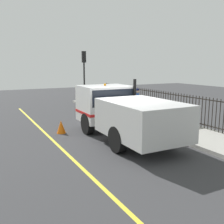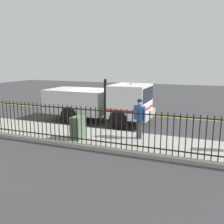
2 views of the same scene
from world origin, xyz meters
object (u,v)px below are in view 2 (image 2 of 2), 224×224
(worker_standing, at_px, (139,114))
(utility_cabinet, at_px, (78,128))
(traffic_cone, at_px, (148,113))
(work_truck, at_px, (104,101))

(worker_standing, bearing_deg, utility_cabinet, 53.45)
(utility_cabinet, bearing_deg, worker_standing, 112.74)
(worker_standing, xyz_separation_m, utility_cabinet, (0.99, -2.37, -0.56))
(worker_standing, relative_size, utility_cabinet, 1.78)
(utility_cabinet, relative_size, traffic_cone, 1.59)
(work_truck, height_order, worker_standing, work_truck)
(worker_standing, bearing_deg, traffic_cone, -50.12)
(work_truck, xyz_separation_m, worker_standing, (2.59, 2.73, -0.05))
(work_truck, height_order, utility_cabinet, work_truck)
(worker_standing, relative_size, traffic_cone, 2.84)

